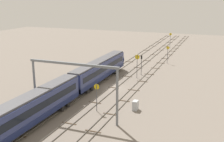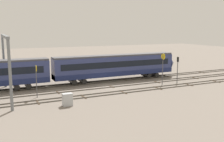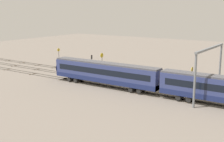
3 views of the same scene
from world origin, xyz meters
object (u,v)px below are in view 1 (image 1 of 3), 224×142
object	(u,v)px
speed_sign_mid_trackside	(168,53)
relay_cabinet	(135,105)
speed_sign_far_trackside	(170,39)
signal_light_trackside_departure	(141,62)
speed_sign_distant_end	(137,63)
overhead_gantry	(73,79)
speed_sign_near_foreground	(97,94)

from	to	relation	value
speed_sign_mid_trackside	relay_cabinet	distance (m)	36.15
speed_sign_far_trackside	signal_light_trackside_departure	distance (m)	39.78
signal_light_trackside_departure	speed_sign_mid_trackside	bearing A→B (deg)	-14.49
speed_sign_distant_end	signal_light_trackside_departure	bearing A→B (deg)	-2.98
speed_sign_mid_trackside	speed_sign_far_trackside	world-z (taller)	speed_sign_far_trackside
overhead_gantry	speed_sign_far_trackside	xyz separation A→B (m)	(68.18, -2.76, -2.89)
relay_cabinet	signal_light_trackside_departure	bearing A→B (deg)	13.18
relay_cabinet	speed_sign_distant_end	bearing A→B (deg)	15.77
signal_light_trackside_departure	overhead_gantry	bearing A→B (deg)	174.21
speed_sign_far_trackside	speed_sign_distant_end	distance (m)	42.92
speed_sign_distant_end	signal_light_trackside_departure	xyz separation A→B (m)	(3.14, -0.16, -0.58)
speed_sign_far_trackside	relay_cabinet	world-z (taller)	speed_sign_far_trackside
speed_sign_distant_end	relay_cabinet	xyz separation A→B (m)	(-18.65, -5.27, -2.90)
signal_light_trackside_departure	relay_cabinet	world-z (taller)	signal_light_trackside_departure
speed_sign_near_foreground	speed_sign_distant_end	world-z (taller)	speed_sign_distant_end
speed_sign_distant_end	signal_light_trackside_departure	distance (m)	3.20
speed_sign_mid_trackside	relay_cabinet	world-z (taller)	speed_sign_mid_trackside
overhead_gantry	speed_sign_mid_trackside	xyz separation A→B (m)	(42.66, -6.56, -3.25)
signal_light_trackside_departure	relay_cabinet	size ratio (longest dim) A/B	2.95
overhead_gantry	signal_light_trackside_departure	xyz separation A→B (m)	(28.41, -2.88, -3.32)
speed_sign_near_foreground	speed_sign_far_trackside	world-z (taller)	speed_sign_far_trackside
speed_sign_distant_end	relay_cabinet	distance (m)	19.59
speed_sign_far_trackside	speed_sign_mid_trackside	bearing A→B (deg)	-171.52
speed_sign_far_trackside	signal_light_trackside_departure	xyz separation A→B (m)	(-39.77, -0.12, -0.43)
overhead_gantry	relay_cabinet	size ratio (longest dim) A/B	9.12
speed_sign_near_foreground	speed_sign_mid_trackside	distance (m)	39.16
speed_sign_far_trackside	overhead_gantry	bearing A→B (deg)	177.68
overhead_gantry	relay_cabinet	world-z (taller)	overhead_gantry
speed_sign_distant_end	speed_sign_far_trackside	bearing A→B (deg)	-0.05
speed_sign_near_foreground	relay_cabinet	distance (m)	6.88
overhead_gantry	speed_sign_far_trackside	bearing A→B (deg)	-2.32
speed_sign_near_foreground	speed_sign_mid_trackside	world-z (taller)	speed_sign_mid_trackside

